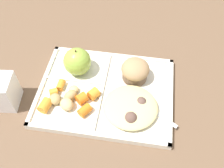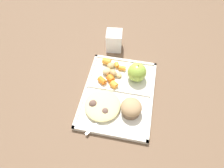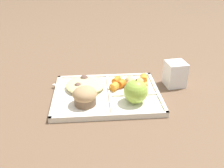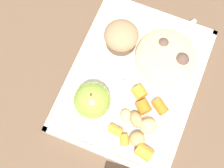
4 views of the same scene
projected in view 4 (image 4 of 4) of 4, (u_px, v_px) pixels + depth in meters
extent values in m
plane|color=brown|center=(133.00, 81.00, 0.78)|extent=(6.00, 6.00, 0.00)
cube|color=silver|center=(134.00, 80.00, 0.78)|extent=(0.35, 0.27, 0.01)
cube|color=silver|center=(191.00, 101.00, 0.75)|extent=(0.35, 0.01, 0.01)
cube|color=silver|center=(79.00, 58.00, 0.79)|extent=(0.35, 0.01, 0.01)
cube|color=silver|center=(103.00, 153.00, 0.72)|extent=(0.01, 0.27, 0.01)
cube|color=silver|center=(161.00, 14.00, 0.82)|extent=(0.01, 0.27, 0.01)
cube|color=silver|center=(132.00, 82.00, 0.77)|extent=(0.01, 0.25, 0.01)
cube|color=silver|center=(110.00, 112.00, 0.75)|extent=(0.16, 0.01, 0.01)
sphere|color=#93B742|center=(92.00, 101.00, 0.72)|extent=(0.08, 0.08, 0.08)
cylinder|color=#4C381E|center=(91.00, 95.00, 0.68)|extent=(0.00, 0.00, 0.01)
cylinder|color=brown|center=(121.00, 40.00, 0.79)|extent=(0.07, 0.07, 0.03)
ellipsoid|color=tan|center=(121.00, 35.00, 0.77)|extent=(0.08, 0.08, 0.05)
cylinder|color=orange|center=(116.00, 130.00, 0.73)|extent=(0.02, 0.03, 0.02)
cylinder|color=orange|center=(144.00, 152.00, 0.71)|extent=(0.03, 0.04, 0.03)
cylinder|color=orange|center=(140.00, 92.00, 0.75)|extent=(0.04, 0.04, 0.03)
cylinder|color=orange|center=(160.00, 107.00, 0.74)|extent=(0.04, 0.04, 0.02)
cylinder|color=orange|center=(124.00, 140.00, 0.72)|extent=(0.03, 0.03, 0.02)
cylinder|color=orange|center=(144.00, 107.00, 0.74)|extent=(0.04, 0.04, 0.03)
ellipsoid|color=tan|center=(148.00, 126.00, 0.73)|extent=(0.05, 0.05, 0.03)
ellipsoid|color=tan|center=(136.00, 120.00, 0.73)|extent=(0.04, 0.04, 0.03)
ellipsoid|color=tan|center=(137.00, 139.00, 0.72)|extent=(0.04, 0.04, 0.03)
ellipsoid|color=tan|center=(126.00, 115.00, 0.74)|extent=(0.04, 0.03, 0.02)
ellipsoid|color=#D6C684|center=(166.00, 57.00, 0.78)|extent=(0.14, 0.13, 0.02)
sphere|color=brown|center=(182.00, 60.00, 0.77)|extent=(0.03, 0.03, 0.03)
sphere|color=brown|center=(163.00, 44.00, 0.78)|extent=(0.03, 0.03, 0.03)
cube|color=white|center=(181.00, 30.00, 0.81)|extent=(0.08, 0.05, 0.00)
cube|color=white|center=(160.00, 45.00, 0.80)|extent=(0.04, 0.04, 0.00)
cylinder|color=white|center=(147.00, 48.00, 0.79)|extent=(0.02, 0.01, 0.00)
cylinder|color=white|center=(150.00, 52.00, 0.79)|extent=(0.02, 0.01, 0.00)
cylinder|color=white|center=(153.00, 55.00, 0.79)|extent=(0.02, 0.01, 0.00)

